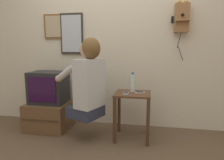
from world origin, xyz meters
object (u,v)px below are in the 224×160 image
person (88,80)px  cell_phone_spare (140,92)px  wall_phone_antique (182,18)px  framed_picture (56,26)px  cell_phone_held (126,93)px  water_bottle (133,82)px  television (49,87)px  wall_mirror (72,34)px

person → cell_phone_spare: 0.67m
wall_phone_antique → framed_picture: (-1.80, 0.04, -0.07)m
framed_picture → cell_phone_held: size_ratio=3.00×
wall_phone_antique → person: bearing=-154.1°
framed_picture → cell_phone_held: 1.51m
person → cell_phone_held: 0.49m
person → water_bottle: bearing=-42.4°
television → water_bottle: size_ratio=1.97×
cell_phone_held → water_bottle: bearing=65.7°
wall_phone_antique → cell_phone_spare: bearing=-143.4°
wall_phone_antique → cell_phone_spare: (-0.51, -0.38, -0.94)m
person → cell_phone_held: size_ratio=7.81×
person → television: person is taller
person → wall_phone_antique: bearing=-41.5°
television → cell_phone_spare: (1.29, -0.10, 0.00)m
person → framed_picture: size_ratio=2.60×
wall_phone_antique → wall_mirror: size_ratio=1.32×
wall_mirror → cell_phone_held: 1.26m
television → cell_phone_held: television is taller
wall_phone_antique → framed_picture: size_ratio=2.10×
water_bottle → person: bearing=-154.9°
cell_phone_held → wall_phone_antique: bearing=34.5°
framed_picture → cell_phone_spare: 1.61m
cell_phone_held → television: bearing=172.4°
person → wall_phone_antique: wall_phone_antique is taller
person → wall_mirror: bearing=58.3°
framed_picture → wall_mirror: bearing=-0.7°
television → wall_phone_antique: size_ratio=0.62×
cell_phone_held → water_bottle: water_bottle is taller
television → wall_mirror: (0.24, 0.32, 0.76)m
wall_phone_antique → television: bearing=-171.2°
television → cell_phone_spare: television is taller
water_bottle → cell_phone_spare: bearing=-35.4°
water_bottle → cell_phone_held: bearing=-115.3°
person → television: 0.74m
wall_mirror → cell_phone_held: size_ratio=4.77×
television → framed_picture: 0.93m
framed_picture → wall_mirror: size_ratio=0.63×
wall_mirror → water_bottle: wall_mirror is taller
cell_phone_spare → television: bearing=-117.1°
wall_phone_antique → cell_phone_held: 1.24m
television → water_bottle: water_bottle is taller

